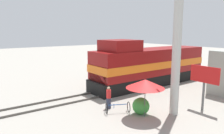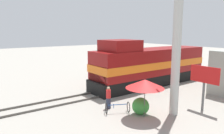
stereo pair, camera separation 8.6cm
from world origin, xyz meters
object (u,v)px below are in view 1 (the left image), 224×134
utility_pole (177,44)px  person_bystander (109,97)px  locomotive (148,65)px  vendor_umbrella (145,84)px  billboard_sign (205,77)px  bicycle (118,108)px

utility_pole → person_bystander: size_ratio=5.77×
locomotive → utility_pole: (6.80, -4.50, 2.68)m
locomotive → vendor_umbrella: locomotive is taller
locomotive → billboard_sign: bearing=-16.4°
locomotive → person_bystander: bearing=-66.1°
billboard_sign → bicycle: billboard_sign is taller
vendor_umbrella → person_bystander: bearing=-161.0°
utility_pole → billboard_sign: utility_pole is taller
billboard_sign → locomotive: bearing=163.6°
utility_pole → bicycle: size_ratio=5.32×
vendor_umbrella → bicycle: size_ratio=1.43×
person_bystander → bicycle: person_bystander is taller
utility_pole → billboard_sign: 3.35m
bicycle → person_bystander: bearing=-155.6°
vendor_umbrella → billboard_sign: size_ratio=0.80×
person_bystander → locomotive: bearing=113.9°
billboard_sign → utility_pole: bearing=-108.0°
locomotive → bicycle: 8.82m
person_bystander → billboard_sign: bearing=50.9°
utility_pole → person_bystander: utility_pole is taller
locomotive → bicycle: size_ratio=7.90×
vendor_umbrella → bicycle: (-1.62, -0.96, -1.87)m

